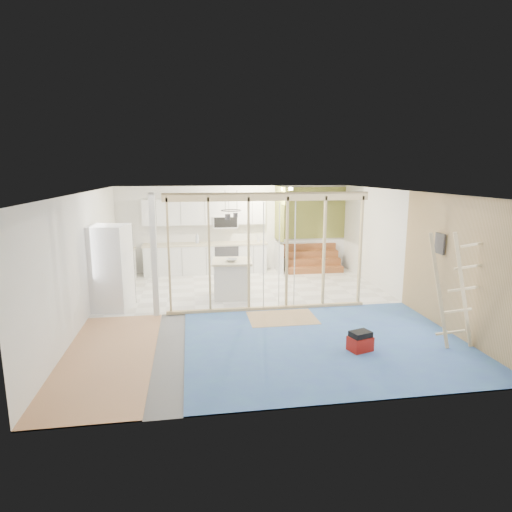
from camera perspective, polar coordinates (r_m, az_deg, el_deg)
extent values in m
cube|color=slate|center=(9.50, -0.24, -7.32)|extent=(7.00, 8.00, 0.01)
cube|color=white|center=(9.02, -0.26, 8.54)|extent=(7.00, 8.00, 0.01)
cube|color=white|center=(13.09, -2.89, 3.64)|extent=(7.00, 0.01, 2.60)
cube|color=white|center=(5.37, 6.22, -7.51)|extent=(7.00, 0.01, 2.60)
cube|color=white|center=(9.32, -22.03, -0.25)|extent=(0.01, 8.00, 2.60)
cube|color=white|center=(10.29, 19.40, 0.94)|extent=(0.01, 8.00, 2.60)
cube|color=white|center=(11.40, -1.76, -4.11)|extent=(7.00, 4.00, 0.02)
cube|color=teal|center=(7.89, 9.34, -11.36)|extent=(5.00, 4.00, 0.02)
cube|color=tan|center=(7.66, -19.10, -12.56)|extent=(1.50, 4.00, 0.02)
cube|color=tan|center=(9.03, 3.51, -8.24)|extent=(1.40, 1.00, 0.01)
cube|color=tan|center=(9.08, 1.63, 7.92)|extent=(4.40, 0.09, 0.18)
cube|color=tan|center=(9.54, 1.55, -6.94)|extent=(4.40, 0.09, 0.06)
cube|color=silver|center=(9.10, -13.43, 0.01)|extent=(0.12, 0.14, 2.60)
cube|color=tan|center=(9.08, -11.55, 0.07)|extent=(0.04, 0.09, 2.40)
cube|color=tan|center=(9.08, -6.25, 0.22)|extent=(0.04, 0.09, 2.40)
cube|color=tan|center=(9.16, -0.99, 0.38)|extent=(0.04, 0.09, 2.40)
cube|color=tan|center=(9.31, 4.14, 0.53)|extent=(0.04, 0.09, 2.40)
cube|color=tan|center=(9.53, 9.06, 0.67)|extent=(0.04, 0.09, 2.40)
cube|color=tan|center=(9.82, 13.73, 0.80)|extent=(0.04, 0.09, 2.40)
cylinder|color=silver|center=(9.19, 1.01, -0.09)|extent=(0.02, 0.02, 2.35)
cylinder|color=silver|center=(9.38, 5.17, 0.10)|extent=(0.02, 0.02, 2.35)
cylinder|color=silver|center=(9.29, 3.11, 0.01)|extent=(0.02, 0.02, 2.35)
cube|color=silver|center=(12.88, -6.69, -0.43)|extent=(3.60, 0.60, 0.88)
cube|color=beige|center=(12.79, -6.74, 1.61)|extent=(3.66, 0.64, 0.05)
cube|color=silver|center=(11.94, -17.58, -1.81)|extent=(0.60, 1.60, 0.88)
cube|color=beige|center=(11.85, -17.71, 0.39)|extent=(0.64, 1.64, 0.05)
cube|color=silver|center=(12.79, -6.86, 5.88)|extent=(3.60, 0.34, 0.75)
cube|color=white|center=(12.82, -4.13, 4.59)|extent=(0.72, 0.38, 0.36)
cube|color=black|center=(12.63, -4.06, 4.49)|extent=(0.68, 0.02, 0.30)
cube|color=olive|center=(12.80, 3.13, 5.72)|extent=(0.10, 0.90, 1.60)
cube|color=white|center=(12.99, 3.07, -0.22)|extent=(0.10, 0.90, 0.90)
cube|color=olive|center=(12.07, 3.86, 8.00)|extent=(0.10, 0.50, 0.50)
cube|color=olive|center=(13.47, 7.36, 5.70)|extent=(2.20, 0.04, 1.60)
cube|color=white|center=(13.66, 7.23, 0.27)|extent=(2.20, 0.04, 0.90)
cube|color=brown|center=(12.99, 7.91, -1.89)|extent=(1.70, 0.26, 0.20)
cube|color=brown|center=(13.19, 7.61, -0.79)|extent=(1.70, 0.26, 0.20)
cube|color=brown|center=(13.40, 7.32, 0.27)|extent=(1.70, 0.26, 0.20)
cube|color=brown|center=(13.61, 7.04, 1.30)|extent=(1.70, 0.26, 0.20)
torus|color=black|center=(10.90, -3.33, 6.08)|extent=(0.52, 0.52, 0.02)
cylinder|color=black|center=(10.87, -4.14, 7.38)|extent=(0.01, 0.01, 0.50)
cylinder|color=black|center=(10.90, -2.55, 7.41)|extent=(0.01, 0.01, 0.50)
cylinder|color=#38383D|center=(10.81, -3.80, 5.23)|extent=(0.14, 0.14, 0.14)
cylinder|color=#38383D|center=(11.03, -2.75, 5.47)|extent=(0.12, 0.12, 0.12)
cube|color=tan|center=(8.60, 25.53, -1.43)|extent=(0.02, 4.00, 2.60)
cube|color=#38383D|center=(9.01, 23.32, 1.54)|extent=(0.04, 0.30, 0.40)
cylinder|color=#FFEABF|center=(12.23, 4.17, 8.93)|extent=(0.32, 0.32, 0.08)
cube|color=white|center=(9.88, -18.93, -1.54)|extent=(0.95, 0.93, 1.89)
cube|color=#38383D|center=(9.82, -16.64, -1.48)|extent=(0.17, 0.74, 1.85)
cube|color=silver|center=(10.39, -3.19, -3.26)|extent=(0.92, 0.92, 0.86)
cube|color=beige|center=(10.28, -3.22, -0.71)|extent=(1.03, 1.03, 0.05)
imported|color=beige|center=(10.13, -3.31, -0.55)|extent=(0.36, 0.36, 0.07)
imported|color=silver|center=(12.78, -7.85, 2.39)|extent=(0.15, 0.16, 0.31)
imported|color=silver|center=(12.94, 0.34, 2.33)|extent=(0.10, 0.11, 0.19)
cube|color=maroon|center=(7.64, 13.71, -11.33)|extent=(0.45, 0.38, 0.26)
cube|color=black|center=(7.57, 13.77, -10.08)|extent=(0.40, 0.34, 0.09)
cube|color=#D1B67F|center=(7.89, 23.22, -4.40)|extent=(0.47, 0.19, 2.01)
cube|color=#D1B67F|center=(8.13, 25.87, -4.17)|extent=(0.47, 0.19, 2.01)
cube|color=#D1B67F|center=(8.25, 24.48, -9.26)|extent=(0.47, 0.19, 0.13)
cube|color=#D1B67F|center=(8.18, 25.17, -6.64)|extent=(0.47, 0.19, 0.13)
cube|color=#D1B67F|center=(8.12, 25.87, -3.98)|extent=(0.47, 0.19, 0.13)
cube|color=#D1B67F|center=(8.08, 26.57, -1.29)|extent=(0.47, 0.19, 0.13)
cube|color=#D1B67F|center=(8.06, 27.28, 1.42)|extent=(0.47, 0.19, 0.13)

